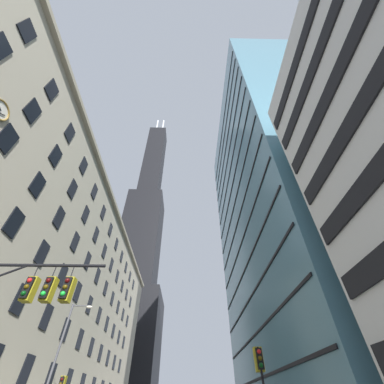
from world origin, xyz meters
TOP-DOWN VIEW (x-y plane):
  - station_building at (-17.49, 29.69)m, footprint 13.65×71.39m
  - dark_skyscraper at (-20.80, 96.13)m, footprint 26.21×26.21m
  - glass_office_midrise at (19.13, 24.48)m, footprint 16.36×35.77m
  - traffic_signal_mast at (-4.31, 2.93)m, footprint 6.19×0.63m
  - traffic_light_near_right at (6.56, 6.80)m, footprint 0.40×0.63m
  - street_lamppost at (-7.55, 15.92)m, footprint 1.94×0.32m

SIDE VIEW (x-z plane):
  - traffic_light_near_right at x=6.56m, z-range 1.28..5.02m
  - traffic_signal_mast at x=-4.31m, z-range 1.57..8.10m
  - street_lamppost at x=-7.55m, z-range 0.86..9.47m
  - station_building at x=-17.49m, z-range -0.02..29.92m
  - glass_office_midrise at x=19.13m, z-range 0.00..58.62m
  - dark_skyscraper at x=-20.80m, z-range -35.85..141.25m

